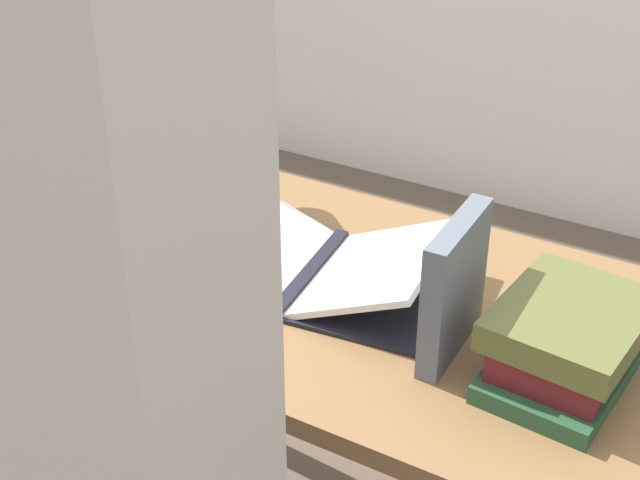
# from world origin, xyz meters

# --- Properties ---
(reading_desk) EXTENTS (1.25, 0.65, 0.75)m
(reading_desk) POSITION_xyz_m (0.00, 0.00, 0.63)
(reading_desk) COLOR brown
(reading_desk) RESTS_ON ground_plane
(open_book) EXTENTS (0.54, 0.35, 0.10)m
(open_book) POSITION_xyz_m (-0.04, 0.00, 0.78)
(open_book) COLOR black
(open_book) RESTS_ON reading_desk
(book_stack_tall) EXTENTS (0.22, 0.29, 0.12)m
(book_stack_tall) POSITION_xyz_m (0.42, -0.05, 0.81)
(book_stack_tall) COLOR #234C2D
(book_stack_tall) RESTS_ON reading_desk
(book_standing_upright) EXTENTS (0.04, 0.19, 0.22)m
(book_standing_upright) POSITION_xyz_m (0.24, -0.07, 0.86)
(book_standing_upright) COLOR slate
(book_standing_upright) RESTS_ON reading_desk
(reading_lamp) EXTENTS (0.14, 0.14, 0.41)m
(reading_lamp) POSITION_xyz_m (-0.44, 0.18, 1.04)
(reading_lamp) COLOR #ADADB2
(reading_lamp) RESTS_ON reading_desk
(coffee_mug) EXTENTS (0.07, 0.10, 0.08)m
(coffee_mug) POSITION_xyz_m (-0.28, 0.04, 0.79)
(coffee_mug) COLOR #B74238
(coffee_mug) RESTS_ON reading_desk
(pencil) EXTENTS (0.06, 0.15, 0.01)m
(pencil) POSITION_xyz_m (-0.02, -0.20, 0.75)
(pencil) COLOR gold
(pencil) RESTS_ON reading_desk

